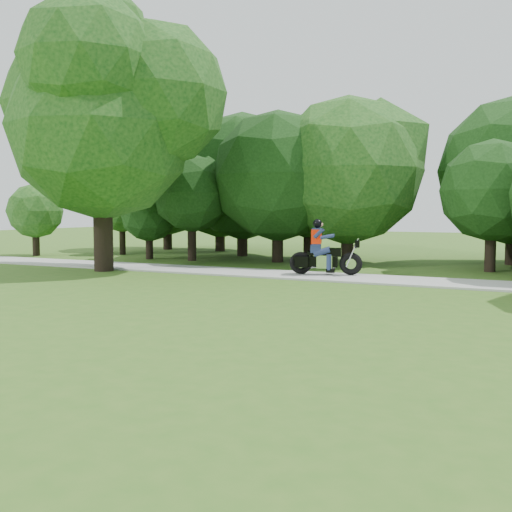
% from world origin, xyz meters
% --- Properties ---
extents(ground, '(100.00, 100.00, 0.00)m').
position_xyz_m(ground, '(0.00, 0.00, 0.00)').
color(ground, '#345F1B').
rests_on(ground, ground).
extents(walkway, '(60.00, 2.20, 0.06)m').
position_xyz_m(walkway, '(0.00, 8.00, 0.03)').
color(walkway, '#9A9A95').
rests_on(walkway, ground).
extents(tree_line, '(39.40, 12.58, 7.61)m').
position_xyz_m(tree_line, '(-0.03, 14.45, 3.63)').
color(tree_line, black).
rests_on(tree_line, ground).
extents(big_tree_west, '(8.64, 6.56, 9.96)m').
position_xyz_m(big_tree_west, '(-10.54, 6.85, 5.76)').
color(big_tree_west, black).
rests_on(big_tree_west, ground).
extents(touring_motorcycle, '(2.36, 1.13, 1.82)m').
position_xyz_m(touring_motorcycle, '(-2.93, 8.30, 0.72)').
color(touring_motorcycle, black).
rests_on(touring_motorcycle, walkway).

